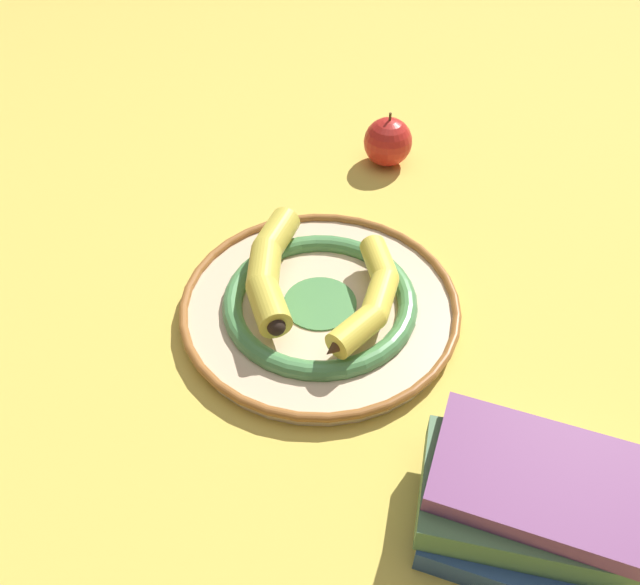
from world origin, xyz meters
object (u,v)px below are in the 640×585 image
decorative_bowl (320,304)px  banana_b (372,297)px  apple (388,142)px  banana_a (270,266)px  book_stack (537,503)px

decorative_bowl → banana_b: size_ratio=2.20×
apple → decorative_bowl: bearing=136.3°
banana_a → banana_b: (-0.10, -0.09, -0.00)m
book_stack → banana_a: bearing=143.6°
banana_a → book_stack: bearing=41.4°
decorative_bowl → book_stack: 0.34m
banana_a → banana_b: size_ratio=1.30×
banana_a → book_stack: (-0.39, -0.10, -0.01)m
decorative_bowl → banana_a: (0.05, 0.04, 0.04)m
decorative_bowl → banana_b: (-0.05, -0.05, 0.03)m
banana_b → book_stack: (-0.29, -0.01, -0.01)m
banana_b → apple: apple is taller
banana_a → book_stack: size_ratio=0.86×
banana_b → banana_a: bearing=83.4°
book_stack → apple: size_ratio=2.66×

